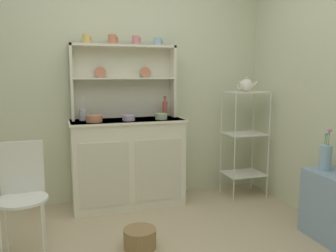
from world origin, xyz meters
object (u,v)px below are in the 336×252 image
at_px(side_shelf_blue, 333,207).
at_px(bowl_mixing_large, 94,119).
at_px(bakers_rack, 245,133).
at_px(cup_gold_0, 87,39).
at_px(porcelain_teapot, 246,85).
at_px(wire_chair, 22,188).
at_px(jam_bottle, 165,109).
at_px(utensil_jar, 83,115).
at_px(hutch_cabinet, 128,162).
at_px(floor_basket, 140,238).
at_px(flower_vase, 326,156).
at_px(hutch_shelf_unit, 123,76).

bearing_deg(side_shelf_blue, bowl_mixing_large, 145.58).
height_order(bakers_rack, side_shelf_blue, bakers_rack).
relative_size(cup_gold_0, porcelain_teapot, 0.39).
relative_size(wire_chair, jam_bottle, 3.84).
distance_m(bakers_rack, jam_bottle, 0.92).
bearing_deg(porcelain_teapot, side_shelf_blue, -82.85).
relative_size(bowl_mixing_large, utensil_jar, 0.62).
height_order(hutch_cabinet, bowl_mixing_large, bowl_mixing_large).
bearing_deg(floor_basket, jam_bottle, 62.82).
distance_m(bakers_rack, side_shelf_blue, 1.25).
relative_size(porcelain_teapot, flower_vase, 0.64).
relative_size(side_shelf_blue, bowl_mixing_large, 3.61).
xyz_separation_m(jam_bottle, flower_vase, (1.00, -1.24, -0.31)).
bearing_deg(utensil_jar, floor_basket, -72.06).
xyz_separation_m(bowl_mixing_large, flower_vase, (1.75, -1.08, -0.25)).
relative_size(side_shelf_blue, cup_gold_0, 6.18).
bearing_deg(cup_gold_0, porcelain_teapot, -8.12).
bearing_deg(side_shelf_blue, bakers_rack, 97.09).
relative_size(bakers_rack, porcelain_teapot, 5.08).
bearing_deg(hutch_shelf_unit, cup_gold_0, -173.24).
xyz_separation_m(cup_gold_0, jam_bottle, (0.78, -0.04, -0.70)).
height_order(bakers_rack, cup_gold_0, cup_gold_0).
relative_size(floor_basket, bowl_mixing_large, 1.65).
bearing_deg(hutch_shelf_unit, porcelain_teapot, -12.24).
bearing_deg(wire_chair, utensil_jar, 72.53).
relative_size(hutch_shelf_unit, cup_gold_0, 11.87).
xyz_separation_m(jam_bottle, utensil_jar, (-0.84, -0.01, -0.03)).
xyz_separation_m(hutch_cabinet, cup_gold_0, (-0.36, 0.12, 1.22)).
distance_m(side_shelf_blue, bowl_mixing_large, 2.22).
bearing_deg(wire_chair, cup_gold_0, 71.03).
bearing_deg(hutch_cabinet, side_shelf_blue, -41.92).
height_order(hutch_cabinet, hutch_shelf_unit, hutch_shelf_unit).
bearing_deg(jam_bottle, porcelain_teapot, -13.05).
distance_m(porcelain_teapot, flower_vase, 1.19).
xyz_separation_m(jam_bottle, porcelain_teapot, (0.85, -0.20, 0.25)).
height_order(floor_basket, utensil_jar, utensil_jar).
bearing_deg(porcelain_teapot, floor_basket, -149.31).
bearing_deg(wire_chair, hutch_shelf_unit, 58.68).
bearing_deg(floor_basket, bakers_rack, 30.67).
xyz_separation_m(bowl_mixing_large, utensil_jar, (-0.09, 0.15, 0.03)).
height_order(hutch_cabinet, utensil_jar, utensil_jar).
bearing_deg(floor_basket, hutch_cabinet, 84.01).
distance_m(bakers_rack, flower_vase, 1.05).
bearing_deg(floor_basket, hutch_shelf_unit, 84.91).
relative_size(wire_chair, porcelain_teapot, 3.74).
bearing_deg(flower_vase, jam_bottle, 128.79).
bearing_deg(flower_vase, hutch_shelf_unit, 137.08).
xyz_separation_m(hutch_shelf_unit, bakers_rack, (1.27, -0.28, -0.61)).
xyz_separation_m(bakers_rack, flower_vase, (0.14, -1.04, -0.04)).
height_order(bowl_mixing_large, flower_vase, bowl_mixing_large).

